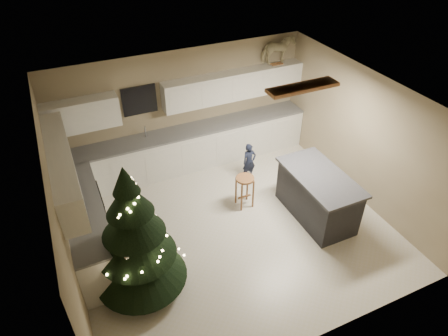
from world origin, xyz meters
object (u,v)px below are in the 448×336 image
(island, at_px, (317,196))
(christmas_tree, at_px, (136,243))
(toddler, at_px, (249,162))
(bar_stool, at_px, (245,185))
(rocking_horse, at_px, (278,50))

(island, relative_size, christmas_tree, 0.72)
(toddler, bearing_deg, bar_stool, -123.89)
(toddler, bearing_deg, island, -69.70)
(christmas_tree, xyz_separation_m, rocking_horse, (4.03, 2.91, 1.35))
(island, xyz_separation_m, rocking_horse, (0.56, 2.67, 1.84))
(bar_stool, xyz_separation_m, toddler, (0.50, 0.76, -0.09))
(bar_stool, bearing_deg, island, -36.70)
(bar_stool, distance_m, christmas_tree, 2.62)
(rocking_horse, bearing_deg, christmas_tree, 126.26)
(island, xyz_separation_m, christmas_tree, (-3.46, -0.24, 0.49))
(bar_stool, bearing_deg, toddler, 56.94)
(island, distance_m, rocking_horse, 3.29)
(christmas_tree, bearing_deg, bar_stool, 24.39)
(island, distance_m, christmas_tree, 3.51)
(island, bearing_deg, christmas_tree, -176.02)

